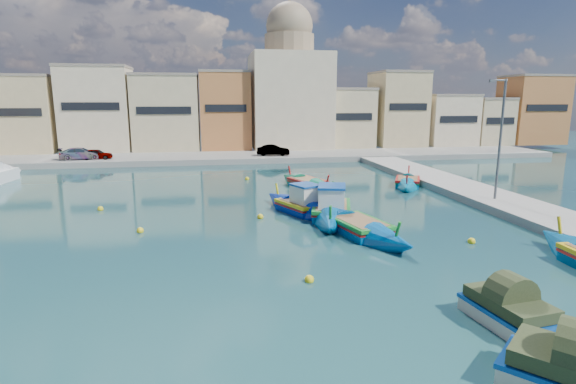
{
  "coord_description": "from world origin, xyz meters",
  "views": [
    {
      "loc": [
        -0.37,
        -19.52,
        6.68
      ],
      "look_at": [
        4.0,
        6.0,
        1.4
      ],
      "focal_mm": 28.0,
      "sensor_mm": 36.0,
      "label": 1
    }
  ],
  "objects_px": {
    "quay_street_lamp": "(500,139)",
    "luzzu_cyan_mid": "(407,183)",
    "luzzu_blue_south": "(359,228)",
    "tender_far": "(509,312)",
    "luzzu_blue_cabin": "(302,207)",
    "luzzu_green": "(307,184)",
    "church_block": "(289,87)",
    "luzzu_turquoise_cabin": "(332,211)"
  },
  "relations": [
    {
      "from": "quay_street_lamp",
      "to": "luzzu_blue_cabin",
      "type": "relative_size",
      "value": 1.02
    },
    {
      "from": "luzzu_turquoise_cabin",
      "to": "luzzu_green",
      "type": "height_order",
      "value": "luzzu_turquoise_cabin"
    },
    {
      "from": "quay_street_lamp",
      "to": "luzzu_cyan_mid",
      "type": "distance_m",
      "value": 8.99
    },
    {
      "from": "quay_street_lamp",
      "to": "luzzu_green",
      "type": "xyz_separation_m",
      "value": [
        -10.48,
        8.31,
        -4.09
      ]
    },
    {
      "from": "luzzu_cyan_mid",
      "to": "luzzu_blue_south",
      "type": "bearing_deg",
      "value": -123.95
    },
    {
      "from": "luzzu_green",
      "to": "luzzu_blue_cabin",
      "type": "bearing_deg",
      "value": -104.6
    },
    {
      "from": "church_block",
      "to": "luzzu_green",
      "type": "relative_size",
      "value": 2.51
    },
    {
      "from": "luzzu_blue_cabin",
      "to": "luzzu_cyan_mid",
      "type": "relative_size",
      "value": 1.05
    },
    {
      "from": "quay_street_lamp",
      "to": "luzzu_blue_south",
      "type": "bearing_deg",
      "value": -157.54
    },
    {
      "from": "luzzu_blue_cabin",
      "to": "tender_far",
      "type": "bearing_deg",
      "value": -77.14
    },
    {
      "from": "tender_far",
      "to": "church_block",
      "type": "bearing_deg",
      "value": 88.01
    },
    {
      "from": "luzzu_blue_cabin",
      "to": "luzzu_turquoise_cabin",
      "type": "bearing_deg",
      "value": -41.82
    },
    {
      "from": "quay_street_lamp",
      "to": "luzzu_blue_cabin",
      "type": "distance_m",
      "value": 13.14
    },
    {
      "from": "luzzu_green",
      "to": "luzzu_blue_south",
      "type": "bearing_deg",
      "value": -90.06
    },
    {
      "from": "luzzu_cyan_mid",
      "to": "tender_far",
      "type": "height_order",
      "value": "luzzu_cyan_mid"
    },
    {
      "from": "luzzu_blue_cabin",
      "to": "luzzu_green",
      "type": "relative_size",
      "value": 1.03
    },
    {
      "from": "luzzu_turquoise_cabin",
      "to": "tender_far",
      "type": "bearing_deg",
      "value": -82.08
    },
    {
      "from": "church_block",
      "to": "luzzu_blue_south",
      "type": "height_order",
      "value": "church_block"
    },
    {
      "from": "luzzu_turquoise_cabin",
      "to": "luzzu_cyan_mid",
      "type": "relative_size",
      "value": 1.29
    },
    {
      "from": "luzzu_blue_cabin",
      "to": "luzzu_green",
      "type": "bearing_deg",
      "value": 75.4
    },
    {
      "from": "church_block",
      "to": "luzzu_blue_cabin",
      "type": "relative_size",
      "value": 2.43
    },
    {
      "from": "luzzu_turquoise_cabin",
      "to": "luzzu_blue_cabin",
      "type": "relative_size",
      "value": 1.23
    },
    {
      "from": "luzzu_cyan_mid",
      "to": "tender_far",
      "type": "bearing_deg",
      "value": -106.95
    },
    {
      "from": "luzzu_turquoise_cabin",
      "to": "tender_far",
      "type": "height_order",
      "value": "luzzu_turquoise_cabin"
    },
    {
      "from": "luzzu_cyan_mid",
      "to": "church_block",
      "type": "bearing_deg",
      "value": 100.73
    },
    {
      "from": "quay_street_lamp",
      "to": "tender_far",
      "type": "xyz_separation_m",
      "value": [
        -9.12,
        -14.29,
        -3.9
      ]
    },
    {
      "from": "luzzu_turquoise_cabin",
      "to": "luzzu_blue_cabin",
      "type": "bearing_deg",
      "value": 138.18
    },
    {
      "from": "luzzu_cyan_mid",
      "to": "luzzu_green",
      "type": "relative_size",
      "value": 0.99
    },
    {
      "from": "luzzu_turquoise_cabin",
      "to": "tender_far",
      "type": "distance_m",
      "value": 13.6
    },
    {
      "from": "luzzu_turquoise_cabin",
      "to": "luzzu_blue_south",
      "type": "height_order",
      "value": "luzzu_turquoise_cabin"
    },
    {
      "from": "luzzu_green",
      "to": "tender_far",
      "type": "xyz_separation_m",
      "value": [
        1.36,
        -22.61,
        0.18
      ]
    },
    {
      "from": "church_block",
      "to": "luzzu_blue_south",
      "type": "relative_size",
      "value": 2.13
    },
    {
      "from": "luzzu_blue_cabin",
      "to": "luzzu_green",
      "type": "distance_m",
      "value": 8.04
    },
    {
      "from": "luzzu_turquoise_cabin",
      "to": "luzzu_blue_south",
      "type": "xyz_separation_m",
      "value": [
        0.5,
        -3.52,
        -0.1
      ]
    },
    {
      "from": "luzzu_blue_south",
      "to": "tender_far",
      "type": "relative_size",
      "value": 2.95
    },
    {
      "from": "luzzu_blue_south",
      "to": "tender_far",
      "type": "distance_m",
      "value": 10.05
    },
    {
      "from": "luzzu_blue_cabin",
      "to": "tender_far",
      "type": "xyz_separation_m",
      "value": [
        3.38,
        -14.82,
        0.1
      ]
    },
    {
      "from": "luzzu_turquoise_cabin",
      "to": "luzzu_blue_south",
      "type": "distance_m",
      "value": 3.55
    },
    {
      "from": "church_block",
      "to": "luzzu_blue_cabin",
      "type": "height_order",
      "value": "church_block"
    },
    {
      "from": "quay_street_lamp",
      "to": "luzzu_blue_south",
      "type": "relative_size",
      "value": 0.89
    },
    {
      "from": "church_block",
      "to": "luzzu_blue_south",
      "type": "xyz_separation_m",
      "value": [
        -3.05,
        -38.34,
        -8.14
      ]
    },
    {
      "from": "church_block",
      "to": "luzzu_turquoise_cabin",
      "type": "height_order",
      "value": "church_block"
    }
  ]
}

